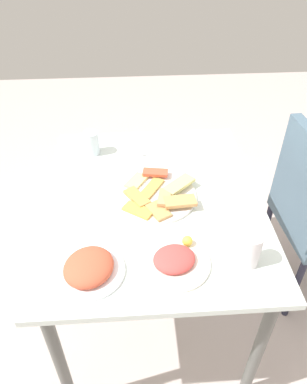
# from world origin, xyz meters

# --- Properties ---
(ground_plane) EXTENTS (6.00, 6.00, 0.00)m
(ground_plane) POSITION_xyz_m (0.00, 0.00, 0.00)
(ground_plane) COLOR #BEADA8
(dining_table) EXTENTS (1.01, 0.84, 0.75)m
(dining_table) POSITION_xyz_m (0.00, 0.00, 0.66)
(dining_table) COLOR white
(dining_table) RESTS_ON ground_plane
(pide_platter) EXTENTS (0.32, 0.33, 0.04)m
(pide_platter) POSITION_xyz_m (-0.01, 0.01, 0.76)
(pide_platter) COLOR white
(pide_platter) RESTS_ON dining_table
(salad_plate_greens) EXTENTS (0.23, 0.23, 0.05)m
(salad_plate_greens) POSITION_xyz_m (0.32, 0.05, 0.76)
(salad_plate_greens) COLOR white
(salad_plate_greens) RESTS_ON dining_table
(salad_plate_rice) EXTENTS (0.23, 0.23, 0.06)m
(salad_plate_rice) POSITION_xyz_m (0.34, -0.22, 0.77)
(salad_plate_rice) COLOR white
(salad_plate_rice) RESTS_ON dining_table
(soda_can) EXTENTS (0.09, 0.09, 0.12)m
(soda_can) POSITION_xyz_m (0.33, 0.29, 0.81)
(soda_can) COLOR silver
(soda_can) RESTS_ON dining_table
(drinking_glass) EXTENTS (0.07, 0.07, 0.11)m
(drinking_glass) POSITION_xyz_m (-0.34, -0.25, 0.80)
(drinking_glass) COLOR silver
(drinking_glass) RESTS_ON dining_table
(paper_napkin) EXTENTS (0.19, 0.19, 0.00)m
(paper_napkin) POSITION_xyz_m (-0.37, -0.01, 0.75)
(paper_napkin) COLOR white
(paper_napkin) RESTS_ON dining_table
(fork) EXTENTS (0.17, 0.04, 0.00)m
(fork) POSITION_xyz_m (-0.37, -0.03, 0.75)
(fork) COLOR silver
(fork) RESTS_ON paper_napkin
(spoon) EXTENTS (0.16, 0.04, 0.00)m
(spoon) POSITION_xyz_m (-0.37, 0.01, 0.75)
(spoon) COLOR silver
(spoon) RESTS_ON paper_napkin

